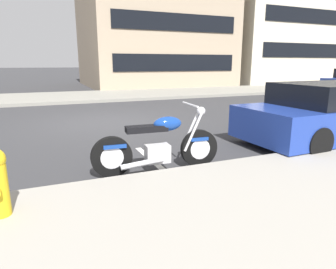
# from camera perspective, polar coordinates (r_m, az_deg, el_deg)

# --- Properties ---
(ground_plane) EXTENTS (260.00, 260.00, 0.00)m
(ground_plane) POSITION_cam_1_polar(r_m,az_deg,el_deg) (9.46, -11.30, 2.29)
(ground_plane) COLOR #333335
(sidewalk_far_curb) EXTENTS (120.00, 5.00, 0.14)m
(sidewalk_far_curb) POSITION_cam_1_polar(r_m,az_deg,el_deg) (21.53, 17.52, 8.25)
(sidewalk_far_curb) COLOR gray
(sidewalk_far_curb) RESTS_ON ground
(parking_stall_stripe) EXTENTS (0.12, 2.20, 0.01)m
(parking_stall_stripe) POSITION_cam_1_polar(r_m,az_deg,el_deg) (5.50, -2.40, -5.48)
(parking_stall_stripe) COLOR silver
(parking_stall_stripe) RESTS_ON ground
(parked_motorcycle) EXTENTS (2.19, 0.62, 1.13)m
(parked_motorcycle) POSITION_cam_1_polar(r_m,az_deg,el_deg) (4.99, -1.79, -2.26)
(parked_motorcycle) COLOR black
(parked_motorcycle) RESTS_ON ground
(parked_car_far_down_curb) EXTENTS (4.75, 2.02, 1.36)m
(parked_car_far_down_curb) POSITION_cam_1_polar(r_m,az_deg,el_deg) (7.99, 29.16, 3.56)
(parked_car_far_down_curb) COLOR navy
(parked_car_far_down_curb) RESTS_ON ground
(townhouse_mid_block) EXTENTS (10.34, 10.76, 8.27)m
(townhouse_mid_block) POSITION_cam_1_polar(r_m,az_deg,el_deg) (25.63, -3.45, 18.68)
(townhouse_mid_block) COLOR tan
(townhouse_mid_block) RESTS_ON ground
(townhouse_near_left) EXTENTS (11.91, 8.79, 12.67)m
(townhouse_near_left) POSITION_cam_1_polar(r_m,az_deg,el_deg) (31.23, 20.21, 21.04)
(townhouse_near_left) COLOR beige
(townhouse_near_left) RESTS_ON ground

